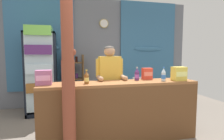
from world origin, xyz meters
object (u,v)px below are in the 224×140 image
(soda_bottle_water, at_px, (164,75))
(snack_box_crackers, at_px, (147,74))
(soda_bottle_iced_tea, at_px, (87,78))
(snack_box_wafer, at_px, (44,77))
(plastic_lawn_chair, at_px, (140,92))
(shopkeeper, at_px, (110,78))
(timber_post, at_px, (68,64))
(soda_bottle_cola, at_px, (71,75))
(drink_fridge, at_px, (41,68))
(bottle_shelf_rack, at_px, (74,80))
(soda_bottle_grape_soda, at_px, (137,75))
(snack_box_instant_noodle, at_px, (179,74))
(stall_counter, at_px, (122,107))

(soda_bottle_water, relative_size, snack_box_crackers, 1.18)
(soda_bottle_iced_tea, bearing_deg, snack_box_wafer, 173.49)
(soda_bottle_water, bearing_deg, snack_box_wafer, 176.64)
(plastic_lawn_chair, height_order, shopkeeper, shopkeeper)
(timber_post, xyz_separation_m, soda_bottle_iced_tea, (0.26, 0.31, -0.22))
(shopkeeper, bearing_deg, soda_bottle_cola, -147.52)
(timber_post, xyz_separation_m, drink_fridge, (-0.58, 1.98, -0.19))
(snack_box_crackers, bearing_deg, soda_bottle_iced_tea, -169.26)
(drink_fridge, bearing_deg, plastic_lawn_chair, -12.25)
(bottle_shelf_rack, bearing_deg, soda_bottle_iced_tea, -86.76)
(bottle_shelf_rack, bearing_deg, soda_bottle_grape_soda, -62.63)
(soda_bottle_water, height_order, snack_box_crackers, soda_bottle_water)
(soda_bottle_cola, bearing_deg, soda_bottle_water, -1.22)
(drink_fridge, relative_size, snack_box_instant_noodle, 8.76)
(soda_bottle_cola, bearing_deg, stall_counter, -3.15)
(timber_post, relative_size, snack_box_wafer, 12.21)
(drink_fridge, distance_m, soda_bottle_water, 2.68)
(stall_counter, height_order, soda_bottle_cola, soda_bottle_cola)
(stall_counter, relative_size, bottle_shelf_rack, 1.82)
(drink_fridge, xyz_separation_m, soda_bottle_iced_tea, (0.84, -1.67, -0.03))
(bottle_shelf_rack, xyz_separation_m, shopkeeper, (0.56, -1.57, 0.25))
(shopkeeper, distance_m, snack_box_crackers, 0.65)
(soda_bottle_water, bearing_deg, stall_counter, -179.15)
(shopkeeper, relative_size, snack_box_crackers, 7.76)
(snack_box_wafer, bearing_deg, drink_fridge, 98.70)
(timber_post, height_order, shopkeeper, timber_post)
(drink_fridge, distance_m, snack_box_wafer, 1.62)
(soda_bottle_cola, distance_m, soda_bottle_water, 1.45)
(bottle_shelf_rack, distance_m, snack_box_wafer, 2.01)
(stall_counter, height_order, drink_fridge, drink_fridge)
(timber_post, relative_size, plastic_lawn_chair, 3.04)
(soda_bottle_cola, height_order, soda_bottle_iced_tea, soda_bottle_cola)
(snack_box_crackers, bearing_deg, snack_box_instant_noodle, -26.76)
(snack_box_instant_noodle, distance_m, snack_box_crackers, 0.51)
(drink_fridge, relative_size, snack_box_crackers, 10.03)
(soda_bottle_iced_tea, distance_m, soda_bottle_grape_soda, 0.85)
(plastic_lawn_chair, bearing_deg, shopkeeper, -138.94)
(timber_post, bearing_deg, snack_box_instant_noodle, 8.94)
(drink_fridge, height_order, bottle_shelf_rack, drink_fridge)
(timber_post, xyz_separation_m, snack_box_crackers, (1.31, 0.51, -0.21))
(drink_fridge, height_order, snack_box_crackers, drink_fridge)
(plastic_lawn_chair, bearing_deg, drink_fridge, 167.75)
(snack_box_instant_noodle, bearing_deg, drink_fridge, 144.09)
(plastic_lawn_chair, relative_size, soda_bottle_cola, 2.73)
(soda_bottle_water, bearing_deg, drink_fridge, 140.45)
(plastic_lawn_chair, height_order, soda_bottle_grape_soda, soda_bottle_grape_soda)
(plastic_lawn_chair, relative_size, snack_box_wafer, 4.01)
(bottle_shelf_rack, distance_m, soda_bottle_cola, 2.04)
(soda_bottle_grape_soda, bearing_deg, soda_bottle_cola, -171.86)
(timber_post, distance_m, bottle_shelf_rack, 2.37)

